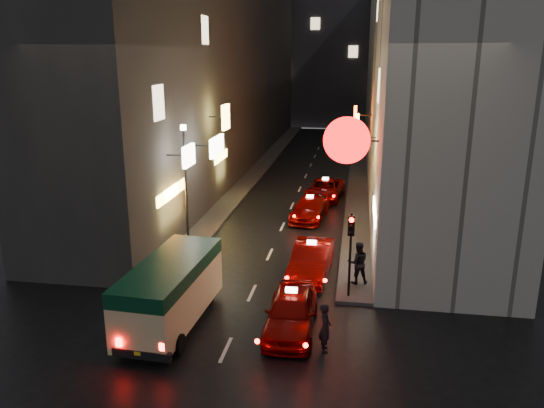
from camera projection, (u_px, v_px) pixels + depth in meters
The scene contains 14 objects.
building_left at pixel (218, 62), 45.19m from camera, with size 7.63×52.00×18.00m.
building_right at pixel (410, 63), 42.71m from camera, with size 8.39×52.00×18.00m.
building_far at pixel (332, 44), 73.81m from camera, with size 30.00×10.00×22.00m, color #36373C.
sidewalk_left at pixel (261, 166), 47.04m from camera, with size 1.50×52.00×0.15m, color #494643.
sidewalk_right at pixel (358, 169), 45.72m from camera, with size 1.50×52.00×0.15m, color #494643.
minibus at pixel (171, 286), 19.11m from camera, with size 2.34×5.90×2.50m.
taxi_near at pixel (291, 308), 18.97m from camera, with size 2.32×5.49×1.90m.
taxi_second at pixel (311, 257), 23.71m from camera, with size 2.58×5.62×1.92m.
taxi_third at pixel (310, 206), 32.03m from camera, with size 2.52×5.03×1.71m.
taxi_far at pixel (325, 188), 36.49m from camera, with size 2.52×5.10×1.73m.
pedestrian_crossing at pixel (325, 325), 17.62m from camera, with size 0.63×0.41×1.93m, color black.
pedestrian_sidewalk at pixel (358, 260), 22.52m from camera, with size 0.79×0.50×2.11m, color black.
traffic_light at pixel (351, 238), 20.80m from camera, with size 0.26×0.43×3.50m.
lamp_post at pixel (186, 179), 26.09m from camera, with size 0.28×0.28×6.22m.
Camera 1 is at (4.10, -11.43, 9.62)m, focal length 35.00 mm.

